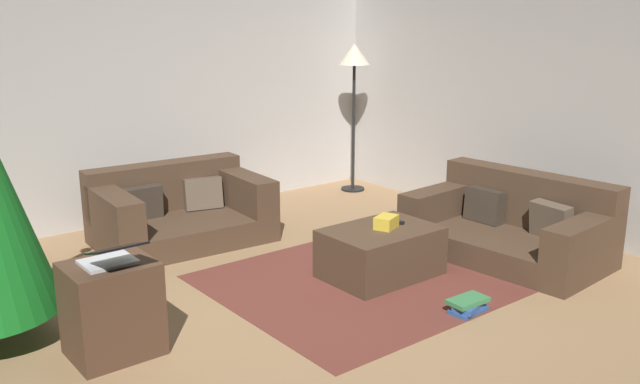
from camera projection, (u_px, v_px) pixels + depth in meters
ground_plane at (311, 327)px, 4.58m from camera, size 6.40×6.40×0.00m
rear_partition at (113, 93)px, 6.63m from camera, size 6.40×0.12×2.60m
corner_partition at (584, 99)px, 6.15m from camera, size 0.12×6.40×2.60m
couch_left at (178, 211)px, 6.32m from camera, size 1.57×1.09×0.68m
couch_right at (512, 226)px, 5.91m from camera, size 1.07×1.71×0.70m
ottoman at (381, 252)px, 5.45m from camera, size 0.89×0.63×0.39m
gift_box at (386, 222)px, 5.40m from camera, size 0.24×0.20×0.10m
tv_remote at (394, 222)px, 5.54m from camera, size 0.13×0.16×0.02m
side_table at (112, 309)px, 4.16m from camera, size 0.52×0.44×0.59m
laptop at (111, 257)px, 4.02m from camera, size 0.31×0.41×0.18m
book_stack at (468, 305)px, 4.80m from camera, size 0.30×0.20×0.10m
corner_lamp at (354, 66)px, 7.82m from camera, size 0.36×0.36×1.73m
area_rug at (380, 275)px, 5.49m from camera, size 2.60×2.00×0.01m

